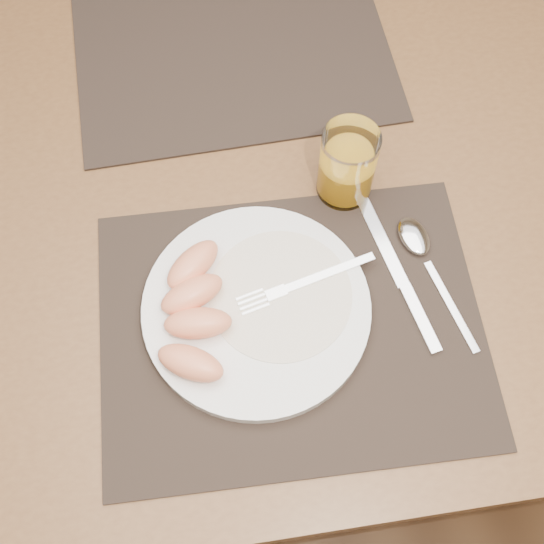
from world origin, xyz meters
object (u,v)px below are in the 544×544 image
(fork, at_px, (295,286))
(spoon, at_px, (419,246))
(juice_glass, at_px, (347,167))
(plate, at_px, (256,308))
(knife, at_px, (404,286))
(placemat_near, at_px, (292,327))
(table, at_px, (271,205))
(placemat_far, at_px, (232,48))

(fork, relative_size, spoon, 0.91)
(juice_glass, bearing_deg, plate, -131.25)
(knife, bearing_deg, juice_glass, 106.84)
(spoon, bearing_deg, juice_glass, 126.71)
(placemat_near, bearing_deg, table, 87.98)
(table, distance_m, fork, 0.21)
(knife, height_order, juice_glass, juice_glass)
(table, relative_size, placemat_far, 3.11)
(plate, bearing_deg, table, 76.70)
(plate, distance_m, juice_glass, 0.21)
(placemat_near, distance_m, knife, 0.15)
(fork, distance_m, spoon, 0.17)
(spoon, height_order, juice_glass, juice_glass)
(fork, bearing_deg, plate, -160.15)
(table, distance_m, spoon, 0.24)
(table, xyz_separation_m, plate, (-0.05, -0.19, 0.10))
(placemat_near, bearing_deg, knife, 12.07)
(table, relative_size, fork, 8.07)
(placemat_far, distance_m, knife, 0.44)
(juice_glass, bearing_deg, spoon, -53.29)
(plate, relative_size, knife, 1.23)
(spoon, relative_size, juice_glass, 1.78)
(spoon, xyz_separation_m, juice_glass, (-0.08, 0.10, 0.04))
(placemat_far, xyz_separation_m, spoon, (0.19, -0.36, 0.01))
(plate, height_order, spoon, plate)
(placemat_far, distance_m, juice_glass, 0.29)
(placemat_near, xyz_separation_m, spoon, (0.17, 0.08, 0.01))
(plate, height_order, knife, plate)
(placemat_near, xyz_separation_m, knife, (0.14, 0.03, 0.00))
(fork, height_order, spoon, fork)
(placemat_near, distance_m, plate, 0.05)
(plate, xyz_separation_m, spoon, (0.21, 0.05, -0.00))
(placemat_far, bearing_deg, spoon, -62.34)
(plate, xyz_separation_m, knife, (0.18, 0.01, -0.01))
(placemat_far, relative_size, spoon, 2.36)
(spoon, bearing_deg, knife, -122.02)
(table, bearing_deg, plate, -103.30)
(table, distance_m, placemat_far, 0.24)
(juice_glass, bearing_deg, placemat_far, 113.64)
(plate, bearing_deg, knife, 1.60)
(placemat_far, relative_size, fork, 2.60)
(fork, bearing_deg, spoon, 12.42)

